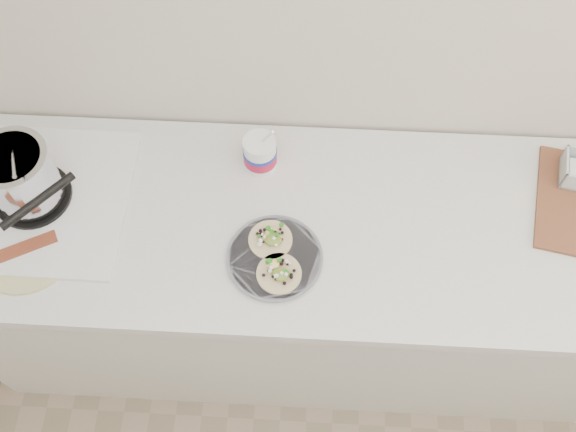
# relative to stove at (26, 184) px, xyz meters

# --- Properties ---
(counter) EXTENTS (2.44, 0.66, 0.90)m
(counter) POSITION_rel_stove_xyz_m (0.89, -0.01, -0.53)
(counter) COLOR silver
(counter) RESTS_ON ground
(stove) EXTENTS (0.52, 0.48, 0.25)m
(stove) POSITION_rel_stove_xyz_m (0.00, 0.00, 0.00)
(stove) COLOR silver
(stove) RESTS_ON counter
(taco_plate) EXTENTS (0.26, 0.26, 0.04)m
(taco_plate) POSITION_rel_stove_xyz_m (0.68, -0.15, -0.07)
(taco_plate) COLOR slate
(taco_plate) RESTS_ON counter
(tub) EXTENTS (0.10, 0.10, 0.21)m
(tub) POSITION_rel_stove_xyz_m (0.62, 0.15, -0.02)
(tub) COLOR white
(tub) RESTS_ON counter
(bacon_plate) EXTENTS (0.26, 0.26, 0.02)m
(bacon_plate) POSITION_rel_stove_xyz_m (0.02, -0.16, -0.08)
(bacon_plate) COLOR tan
(bacon_plate) RESTS_ON counter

